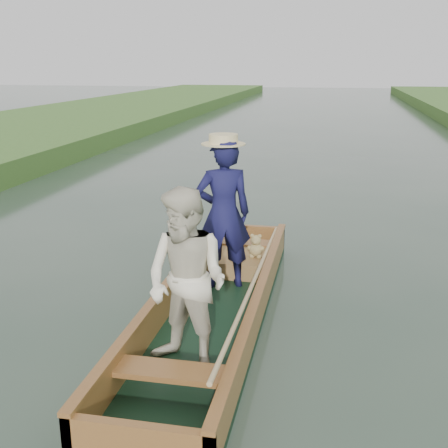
# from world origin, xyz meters

# --- Properties ---
(ground) EXTENTS (120.00, 120.00, 0.00)m
(ground) POSITION_xyz_m (0.00, 0.00, 0.00)
(ground) COLOR #283D30
(ground) RESTS_ON ground
(punt) EXTENTS (1.12, 5.00, 1.94)m
(punt) POSITION_xyz_m (-0.01, -0.09, 0.63)
(punt) COLOR black
(punt) RESTS_ON ground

